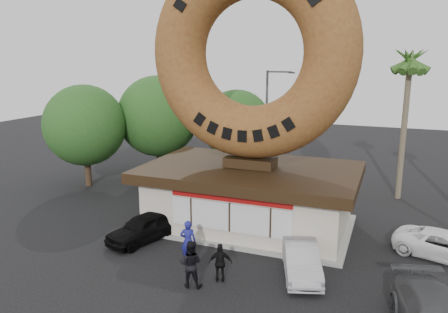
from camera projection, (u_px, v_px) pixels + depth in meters
ground at (205, 275)px, 18.30m from camera, size 90.00×90.00×0.00m
donut_shop at (250, 194)px, 23.33m from camera, size 11.20×7.20×3.80m
giant_donut at (252, 53)px, 21.71m from camera, size 10.65×2.71×10.65m
tree_west at (158, 116)px, 32.44m from camera, size 6.00×6.00×7.65m
tree_mid at (237, 125)px, 32.44m from camera, size 5.20×5.20×6.63m
tree_far at (85, 125)px, 30.12m from camera, size 5.60×5.60×7.14m
palm_near at (410, 66)px, 26.46m from camera, size 2.60×2.60×9.75m
street_lamp at (268, 118)px, 32.48m from camera, size 2.11×0.20×8.00m
person_left at (188, 241)px, 19.31m from camera, size 0.82×0.67×1.95m
person_center at (191, 264)px, 17.24m from camera, size 1.06×0.90×1.93m
person_right at (220, 263)px, 17.63m from camera, size 1.04×0.73×1.64m
car_black at (144, 228)px, 21.65m from camera, size 2.83×4.27×1.35m
car_silver at (301, 259)px, 18.29m from camera, size 2.54×4.23×1.32m
car_white at (446, 246)px, 19.69m from camera, size 4.87×3.29×1.24m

